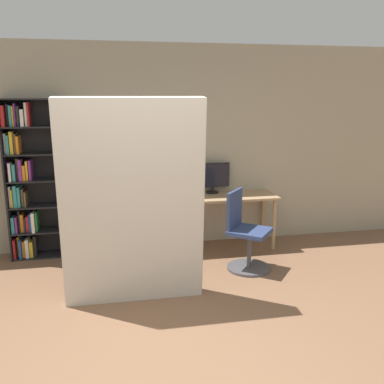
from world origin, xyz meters
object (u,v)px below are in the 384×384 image
at_px(office_chair, 245,238).
at_px(mattress_near, 133,204).
at_px(monitor, 213,177).
at_px(bookshelf, 30,182).

relative_size(office_chair, mattress_near, 0.47).
xyz_separation_m(office_chair, mattress_near, (-1.34, -0.60, 0.63)).
bearing_deg(mattress_near, monitor, 53.11).
height_order(monitor, bookshelf, bookshelf).
bearing_deg(monitor, mattress_near, -126.89).
bearing_deg(office_chair, monitor, 100.17).
distance_m(office_chair, bookshelf, 2.76).
height_order(office_chair, mattress_near, mattress_near).
height_order(monitor, office_chair, monitor).
distance_m(bookshelf, mattress_near, 1.94).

